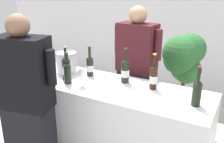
{
  "coord_description": "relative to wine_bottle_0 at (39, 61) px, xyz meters",
  "views": [
    {
      "loc": [
        1.24,
        -2.02,
        1.91
      ],
      "look_at": [
        0.11,
        0.0,
        1.09
      ],
      "focal_mm": 41.38,
      "sensor_mm": 36.0,
      "label": 1
    }
  ],
  "objects": [
    {
      "name": "wine_bottle_1",
      "position": [
        0.53,
        -0.15,
        0.0
      ],
      "size": [
        0.07,
        0.07,
        0.32
      ],
      "color": "black",
      "rests_on": "counter"
    },
    {
      "name": "wine_bottle_5",
      "position": [
        1.32,
        0.13,
        0.01
      ],
      "size": [
        0.07,
        0.07,
        0.34
      ],
      "color": "black",
      "rests_on": "counter"
    },
    {
      "name": "wine_bottle_4",
      "position": [
        0.6,
        0.14,
        -0.0
      ],
      "size": [
        0.07,
        0.07,
        0.32
      ],
      "color": "black",
      "rests_on": "counter"
    },
    {
      "name": "wine_bottle_0",
      "position": [
        0.0,
        0.0,
        0.0
      ],
      "size": [
        0.07,
        0.07,
        0.33
      ],
      "color": "black",
      "rests_on": "counter"
    },
    {
      "name": "ice_bucket",
      "position": [
        0.32,
        0.09,
        0.0
      ],
      "size": [
        0.23,
        0.23,
        0.24
      ],
      "color": "silver",
      "rests_on": "counter"
    },
    {
      "name": "wall_back",
      "position": [
        0.84,
        2.59,
        0.34
      ],
      "size": [
        8.0,
        0.1,
        2.8
      ],
      "primitive_type": "cube",
      "color": "white",
      "rests_on": "ground_plane"
    },
    {
      "name": "potted_shrub",
      "position": [
        1.34,
        1.19,
        -0.16
      ],
      "size": [
        0.52,
        0.54,
        1.29
      ],
      "color": "brown",
      "rests_on": "ground_plane"
    },
    {
      "name": "counter",
      "position": [
        0.84,
        -0.01,
        -0.59
      ],
      "size": [
        2.14,
        0.66,
        0.94
      ],
      "primitive_type": "cube",
      "color": "white",
      "rests_on": "ground_plane"
    },
    {
      "name": "wine_bottle_2",
      "position": [
        1.01,
        0.15,
        0.01
      ],
      "size": [
        0.08,
        0.08,
        0.35
      ],
      "color": "black",
      "rests_on": "counter"
    },
    {
      "name": "wine_bottle_3",
      "position": [
        1.75,
        -0.03,
        0.01
      ],
      "size": [
        0.07,
        0.07,
        0.34
      ],
      "color": "black",
      "rests_on": "counter"
    },
    {
      "name": "person_guest",
      "position": [
        0.45,
        -0.63,
        -0.25
      ],
      "size": [
        0.59,
        0.33,
        1.67
      ],
      "color": "black",
      "rests_on": "ground_plane"
    },
    {
      "name": "wine_glass",
      "position": [
        0.69,
        -0.14,
        0.02
      ],
      "size": [
        0.07,
        0.07,
        0.19
      ],
      "color": "silver",
      "rests_on": "counter"
    },
    {
      "name": "wine_bottle_6",
      "position": [
        0.45,
        -0.07,
        0.01
      ],
      "size": [
        0.08,
        0.08,
        0.35
      ],
      "color": "black",
      "rests_on": "counter"
    },
    {
      "name": "person_server",
      "position": [
        0.94,
        0.59,
        -0.25
      ],
      "size": [
        0.59,
        0.28,
        1.66
      ],
      "color": "black",
      "rests_on": "ground_plane"
    }
  ]
}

